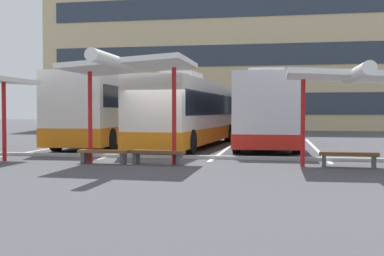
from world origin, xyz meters
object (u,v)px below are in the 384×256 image
object	(u,v)px
bench_3	(349,156)
coach_bus_1	(190,114)
coach_bus_2	(266,112)
bench_2	(158,154)
waiting_shelter_1	(129,67)
bench_1	(104,153)
coach_bus_0	(108,111)
waiting_shelter_2	(351,78)

from	to	relation	value
bench_3	coach_bus_1	bearing A→B (deg)	129.99
coach_bus_2	bench_2	distance (m)	9.19
coach_bus_2	waiting_shelter_1	world-z (taller)	coach_bus_2
bench_1	bench_2	xyz separation A→B (m)	(1.80, 0.06, 0.00)
coach_bus_0	waiting_shelter_1	world-z (taller)	coach_bus_0
coach_bus_0	coach_bus_1	distance (m)	4.13
coach_bus_1	coach_bus_2	size ratio (longest dim) A/B	1.08
bench_1	bench_2	world-z (taller)	same
coach_bus_1	waiting_shelter_1	distance (m)	8.18
coach_bus_1	coach_bus_2	bearing A→B (deg)	9.89
waiting_shelter_2	bench_3	world-z (taller)	waiting_shelter_2
bench_1	coach_bus_0	bearing A→B (deg)	109.14
bench_1	waiting_shelter_2	distance (m)	8.10
bench_2	bench_3	distance (m)	5.96
coach_bus_2	bench_3	world-z (taller)	coach_bus_2
bench_1	bench_3	distance (m)	7.76
coach_bus_2	coach_bus_1	bearing A→B (deg)	-170.11
coach_bus_0	bench_3	world-z (taller)	coach_bus_0
coach_bus_1	bench_3	xyz separation A→B (m)	(6.33, -7.55, -1.27)
coach_bus_0	bench_3	distance (m)	12.90
coach_bus_1	bench_1	xyz separation A→B (m)	(-1.42, -7.91, -1.27)
coach_bus_0	bench_3	bearing A→B (deg)	-35.39
coach_bus_1	bench_2	world-z (taller)	coach_bus_1
coach_bus_2	bench_3	bearing A→B (deg)	-71.76
bench_2	bench_1	bearing A→B (deg)	-178.01
coach_bus_2	waiting_shelter_2	world-z (taller)	coach_bus_2
bench_2	waiting_shelter_2	bearing A→B (deg)	-0.08
coach_bus_0	waiting_shelter_1	distance (m)	8.80
coach_bus_1	waiting_shelter_2	xyz separation A→B (m)	(6.33, -7.86, 1.11)
waiting_shelter_1	bench_2	bearing A→B (deg)	10.97
waiting_shelter_2	coach_bus_0	bearing A→B (deg)	143.48
coach_bus_0	bench_1	bearing A→B (deg)	-70.86
coach_bus_0	coach_bus_2	bearing A→B (deg)	5.54
coach_bus_0	bench_2	bearing A→B (deg)	-59.77
coach_bus_0	coach_bus_2	distance (m)	7.79
coach_bus_1	coach_bus_0	bearing A→B (deg)	-178.34
coach_bus_2	waiting_shelter_2	distance (m)	8.97
bench_2	bench_3	size ratio (longest dim) A/B	1.02
coach_bus_2	bench_3	size ratio (longest dim) A/B	6.20
waiting_shelter_1	coach_bus_1	bearing A→B (deg)	86.29
coach_bus_2	bench_1	bearing A→B (deg)	-120.59
coach_bus_0	coach_bus_2	xyz separation A→B (m)	(7.76, 0.75, -0.03)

